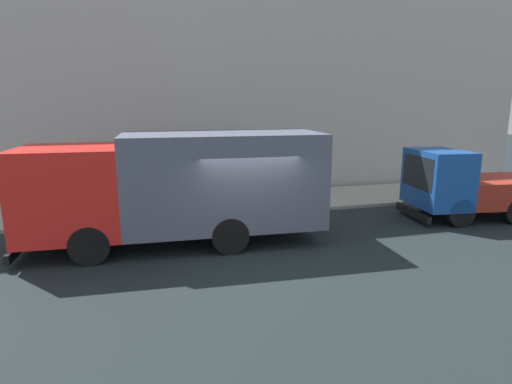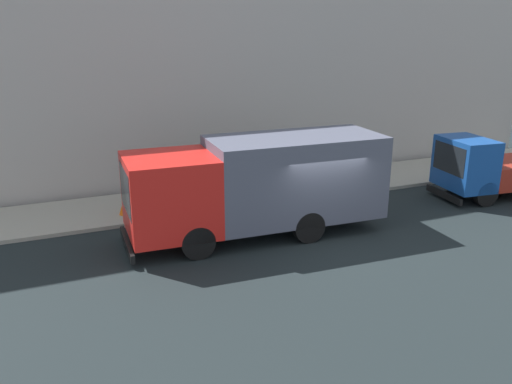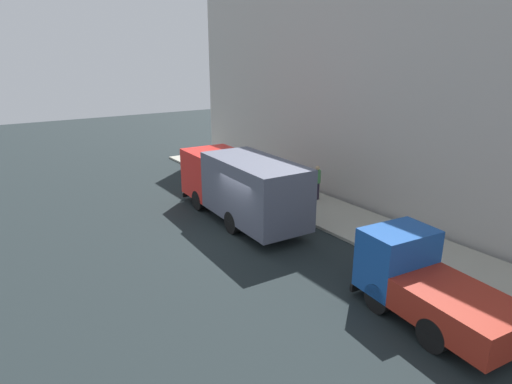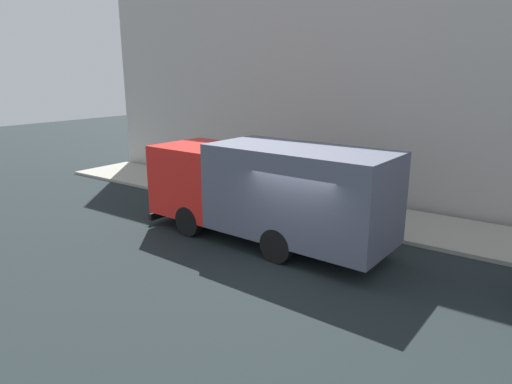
{
  "view_description": "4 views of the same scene",
  "coord_description": "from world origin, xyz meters",
  "px_view_note": "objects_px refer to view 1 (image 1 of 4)",
  "views": [
    {
      "loc": [
        -10.32,
        2.47,
        3.85
      ],
      "look_at": [
        1.55,
        -0.68,
        1.16
      ],
      "focal_mm": 29.05,
      "sensor_mm": 36.0,
      "label": 1
    },
    {
      "loc": [
        -13.39,
        7.71,
        6.28
      ],
      "look_at": [
        0.61,
        1.83,
        1.46
      ],
      "focal_mm": 37.27,
      "sensor_mm": 36.0,
      "label": 2
    },
    {
      "loc": [
        -9.03,
        -14.12,
        7.22
      ],
      "look_at": [
        1.71,
        1.76,
        1.14
      ],
      "focal_mm": 30.39,
      "sensor_mm": 36.0,
      "label": 3
    },
    {
      "loc": [
        -9.97,
        -5.61,
        5.02
      ],
      "look_at": [
        0.91,
        2.09,
        1.48
      ],
      "focal_mm": 31.44,
      "sensor_mm": 36.0,
      "label": 4
    }
  ],
  "objects_px": {
    "large_utility_truck": "(180,184)",
    "traffic_cone_orange": "(62,210)",
    "pedestrian_standing": "(85,187)",
    "small_flatbed_truck": "(468,186)",
    "pedestrian_walking": "(170,177)",
    "street_sign_post": "(163,176)"
  },
  "relations": [
    {
      "from": "large_utility_truck",
      "to": "pedestrian_standing",
      "type": "height_order",
      "value": "large_utility_truck"
    },
    {
      "from": "street_sign_post",
      "to": "pedestrian_walking",
      "type": "bearing_deg",
      "value": -9.68
    },
    {
      "from": "small_flatbed_truck",
      "to": "traffic_cone_orange",
      "type": "height_order",
      "value": "small_flatbed_truck"
    },
    {
      "from": "small_flatbed_truck",
      "to": "pedestrian_walking",
      "type": "bearing_deg",
      "value": 70.99
    },
    {
      "from": "small_flatbed_truck",
      "to": "traffic_cone_orange",
      "type": "distance_m",
      "value": 13.45
    },
    {
      "from": "large_utility_truck",
      "to": "street_sign_post",
      "type": "bearing_deg",
      "value": 10.0
    },
    {
      "from": "street_sign_post",
      "to": "large_utility_truck",
      "type": "bearing_deg",
      "value": -172.39
    },
    {
      "from": "large_utility_truck",
      "to": "traffic_cone_orange",
      "type": "height_order",
      "value": "large_utility_truck"
    },
    {
      "from": "large_utility_truck",
      "to": "traffic_cone_orange",
      "type": "xyz_separation_m",
      "value": [
        3.13,
        3.6,
        -1.28
      ]
    },
    {
      "from": "traffic_cone_orange",
      "to": "pedestrian_standing",
      "type": "bearing_deg",
      "value": -44.81
    },
    {
      "from": "pedestrian_walking",
      "to": "street_sign_post",
      "type": "xyz_separation_m",
      "value": [
        -1.95,
        0.33,
        0.39
      ]
    },
    {
      "from": "pedestrian_standing",
      "to": "small_flatbed_truck",
      "type": "bearing_deg",
      "value": 165.01
    },
    {
      "from": "large_utility_truck",
      "to": "traffic_cone_orange",
      "type": "distance_m",
      "value": 4.94
    },
    {
      "from": "pedestrian_standing",
      "to": "street_sign_post",
      "type": "bearing_deg",
      "value": 157.2
    },
    {
      "from": "large_utility_truck",
      "to": "pedestrian_standing",
      "type": "xyz_separation_m",
      "value": [
        3.81,
        2.93,
        -0.7
      ]
    },
    {
      "from": "pedestrian_standing",
      "to": "street_sign_post",
      "type": "height_order",
      "value": "street_sign_post"
    },
    {
      "from": "pedestrian_standing",
      "to": "traffic_cone_orange",
      "type": "relative_size",
      "value": 2.97
    },
    {
      "from": "traffic_cone_orange",
      "to": "street_sign_post",
      "type": "height_order",
      "value": "street_sign_post"
    },
    {
      "from": "pedestrian_walking",
      "to": "pedestrian_standing",
      "type": "bearing_deg",
      "value": -40.38
    },
    {
      "from": "small_flatbed_truck",
      "to": "pedestrian_standing",
      "type": "xyz_separation_m",
      "value": [
        3.64,
        12.43,
        -0.1
      ]
    },
    {
      "from": "small_flatbed_truck",
      "to": "pedestrian_walking",
      "type": "distance_m",
      "value": 10.51
    },
    {
      "from": "small_flatbed_truck",
      "to": "pedestrian_walking",
      "type": "xyz_separation_m",
      "value": [
        4.44,
        9.52,
        -0.03
      ]
    }
  ]
}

